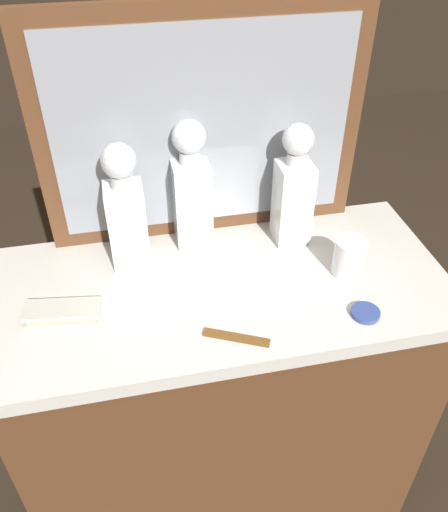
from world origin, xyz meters
TOP-DOWN VIEW (x-y plane):
  - ground_plane at (0.00, 0.00)m, footprint 6.00×6.00m
  - dresser at (0.00, 0.00)m, footprint 1.05×0.49m
  - dresser_mirror at (0.00, 0.23)m, footprint 0.77×0.03m
  - crystal_decanter_far_right at (-0.04, 0.18)m, footprint 0.09×0.09m
  - crystal_decanter_center at (0.20, 0.14)m, footprint 0.08×0.08m
  - crystal_decanter_right at (-0.20, 0.13)m, footprint 0.09×0.09m
  - crystal_tumbler_left at (0.29, -0.02)m, footprint 0.07×0.07m
  - silver_brush_far_left at (-0.36, -0.03)m, footprint 0.17×0.09m
  - porcelain_dish at (0.28, -0.17)m, footprint 0.06×0.06m
  - tortoiseshell_comb at (-0.01, -0.17)m, footprint 0.13×0.08m

SIDE VIEW (x-z plane):
  - ground_plane at x=0.00m, z-range 0.00..0.00m
  - dresser at x=0.00m, z-range 0.00..0.87m
  - tortoiseshell_comb at x=-0.01m, z-range 0.87..0.87m
  - porcelain_dish at x=0.28m, z-range 0.87..0.88m
  - silver_brush_far_left at x=-0.36m, z-range 0.87..0.89m
  - crystal_tumbler_left at x=0.29m, z-range 0.86..0.96m
  - crystal_decanter_right at x=-0.20m, z-range 0.84..1.15m
  - crystal_decanter_center at x=0.20m, z-range 0.84..1.15m
  - crystal_decanter_far_right at x=-0.04m, z-range 0.84..1.16m
  - dresser_mirror at x=0.00m, z-range 0.87..1.43m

